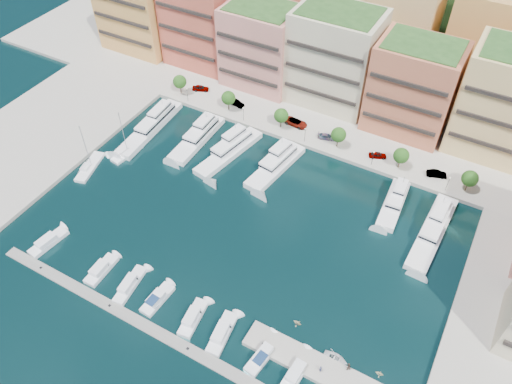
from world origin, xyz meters
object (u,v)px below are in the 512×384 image
(tree_0, at_px, (180,82))
(yacht_0, at_px, (152,125))
(lamppost_4, at_px, (449,182))
(cruiser_3, at_px, (130,285))
(tree_3, at_px, (339,135))
(tree_2, at_px, (281,116))
(tree_4, at_px, (401,156))
(cruiser_2, at_px, (101,270))
(tree_1, at_px, (228,98))
(car_5, at_px, (437,174))
(cruiser_6, at_px, (222,333))
(lamppost_1, at_px, (243,112))
(yacht_3, at_px, (277,163))
(cruiser_7, at_px, (263,355))
(yacht_1, at_px, (199,136))
(cruiser_8, at_px, (296,372))
(lamppost_0, at_px, (187,93))
(person_1, at_px, (348,367))
(yacht_6, at_px, (434,228))
(person_0, at_px, (321,369))
(car_2, at_px, (296,122))
(lamppost_2, at_px, (305,133))
(car_0, at_px, (201,88))
(car_4, at_px, (378,155))
(sailboat_2, at_px, (127,154))
(tender_2, at_px, (335,359))
(yacht_5, at_px, (395,201))
(car_1, at_px, (237,103))
(cruiser_5, at_px, (193,318))
(tender_1, at_px, (297,323))
(car_3, at_px, (327,137))
(cruiser_0, at_px, (48,242))
(tender_3, at_px, (379,374))
(lamppost_3, at_px, (373,156))
(cruiser_4, at_px, (157,299))
(tree_5, at_px, (470,179))
(sailboat_1, at_px, (90,167))
(yacht_2, at_px, (231,149))

(tree_0, relative_size, yacht_0, 0.22)
(lamppost_4, xyz_separation_m, cruiser_3, (-47.47, -55.80, -3.28))
(tree_3, bearing_deg, tree_2, 180.00)
(tree_4, distance_m, cruiser_2, 72.28)
(tree_1, relative_size, cruiser_3, 0.61)
(car_5, bearing_deg, cruiser_6, 140.22)
(tree_1, distance_m, lamppost_1, 6.49)
(yacht_3, bearing_deg, cruiser_3, -101.73)
(tree_0, distance_m, cruiser_7, 82.47)
(yacht_1, xyz_separation_m, cruiser_7, (43.14, -44.30, -0.52))
(cruiser_8, bearing_deg, cruiser_6, -179.99)
(lamppost_0, height_order, cruiser_3, lamppost_0)
(cruiser_2, xyz_separation_m, person_1, (51.12, 4.59, 1.40))
(tree_1, height_order, yacht_3, tree_1)
(tree_3, bearing_deg, yacht_6, -27.76)
(cruiser_2, relative_size, person_0, 5.05)
(cruiser_7, height_order, car_2, car_2)
(tree_2, distance_m, yacht_0, 34.24)
(lamppost_2, xyz_separation_m, lamppost_4, (36.00, 0.00, 0.00))
(cruiser_2, distance_m, person_1, 51.35)
(car_0, distance_m, car_4, 54.20)
(sailboat_2, bearing_deg, tender_2, -20.38)
(cruiser_2, bearing_deg, lamppost_2, 71.37)
(yacht_5, bearing_deg, cruiser_3, -129.56)
(car_0, distance_m, car_1, 12.74)
(tender_2, xyz_separation_m, person_1, (2.56, -1.00, 1.50))
(cruiser_5, height_order, car_0, car_0)
(cruiser_2, bearing_deg, yacht_6, 37.67)
(tree_2, relative_size, sailboat_2, 0.43)
(yacht_3, bearing_deg, tree_1, 148.57)
(cruiser_7, height_order, tender_1, cruiser_7)
(cruiser_8, distance_m, car_3, 62.97)
(yacht_3, xyz_separation_m, cruiser_0, (-31.20, -44.76, -0.66))
(tender_3, bearing_deg, tree_1, 47.43)
(lamppost_2, xyz_separation_m, yacht_5, (26.91, -9.34, -2.62))
(lamppost_3, height_order, cruiser_5, lamppost_3)
(car_3, bearing_deg, cruiser_7, 177.84)
(cruiser_0, height_order, cruiser_4, cruiser_4)
(tree_0, xyz_separation_m, car_5, (72.85, 1.32, -2.97))
(tender_3, xyz_separation_m, person_1, (-5.08, -2.24, 1.57))
(tree_4, distance_m, cruiser_4, 64.97)
(cruiser_4, bearing_deg, yacht_1, 114.30)
(tree_5, height_order, tender_2, tree_5)
(cruiser_4, distance_m, sailboat_1, 43.23)
(yacht_6, xyz_separation_m, car_1, (-59.88, 17.75, 0.55))
(yacht_2, bearing_deg, lamppost_2, 39.07)
(yacht_5, bearing_deg, lamppost_1, 168.25)
(lamppost_4, height_order, cruiser_5, lamppost_4)
(tree_4, relative_size, tree_5, 1.00)
(tender_1, height_order, car_3, car_3)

